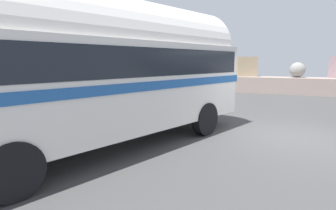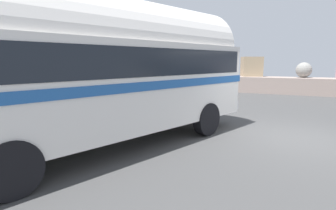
# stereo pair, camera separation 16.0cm
# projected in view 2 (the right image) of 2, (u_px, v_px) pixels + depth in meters

# --- Properties ---
(ground) EXTENTS (32.00, 26.00, 0.02)m
(ground) POSITION_uv_depth(u_px,v_px,m) (292.00, 138.00, 7.73)
(ground) COLOR #404040
(breakwater) EXTENTS (31.36, 2.23, 2.49)m
(breakwater) POSITION_uv_depth(u_px,v_px,m) (295.00, 83.00, 18.24)
(breakwater) COLOR gray
(breakwater) RESTS_ON ground
(vintage_coach) EXTENTS (5.04, 8.90, 3.70)m
(vintage_coach) POSITION_uv_depth(u_px,v_px,m) (108.00, 66.00, 6.64)
(vintage_coach) COLOR black
(vintage_coach) RESTS_ON ground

